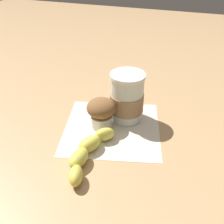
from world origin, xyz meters
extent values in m
plane|color=tan|center=(0.00, 0.00, 0.00)|extent=(3.00, 3.00, 0.00)
cube|color=beige|center=(0.00, 0.00, 0.00)|extent=(0.32, 0.32, 0.00)
cylinder|color=silver|center=(-0.06, 0.02, 0.07)|extent=(0.09, 0.09, 0.13)
cylinder|color=white|center=(-0.06, 0.02, 0.14)|extent=(0.10, 0.10, 0.01)
cylinder|color=#997551|center=(-0.06, 0.02, 0.06)|extent=(0.10, 0.10, 0.05)
cylinder|color=white|center=(0.00, -0.03, 0.02)|extent=(0.06, 0.06, 0.03)
ellipsoid|color=brown|center=(0.00, -0.03, 0.06)|extent=(0.08, 0.08, 0.05)
ellipsoid|color=#D6CC4C|center=(0.06, 0.00, 0.02)|extent=(0.06, 0.06, 0.04)
ellipsoid|color=#D6CC4C|center=(0.11, -0.02, 0.02)|extent=(0.07, 0.06, 0.04)
ellipsoid|color=#D6CC4C|center=(0.16, -0.03, 0.02)|extent=(0.07, 0.04, 0.04)
ellipsoid|color=#D6CC4C|center=(0.21, -0.01, 0.02)|extent=(0.06, 0.05, 0.04)
cube|color=pink|center=(-0.17, -0.03, 0.00)|extent=(0.06, 0.05, 0.01)
camera|label=1|loc=(0.56, 0.20, 0.45)|focal=42.00mm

